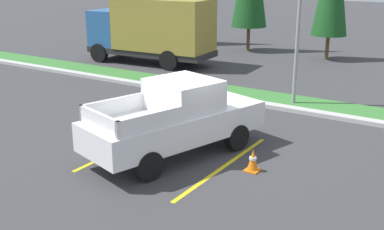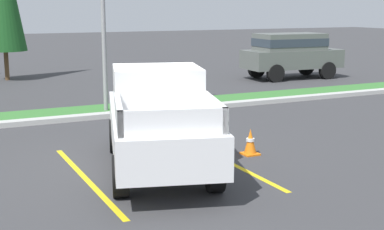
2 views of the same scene
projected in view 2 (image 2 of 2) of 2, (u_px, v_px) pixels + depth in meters
ground_plane at (157, 160)px, 12.09m from camera, size 120.00×120.00×0.00m
parking_line_near at (86, 179)px, 10.73m from camera, size 0.12×4.80×0.01m
parking_line_far at (225, 160)px, 12.06m from camera, size 0.12×4.80×0.01m
curb_strip at (94, 116)px, 16.49m from camera, size 56.00×0.40×0.15m
grass_median at (84, 112)px, 17.47m from camera, size 56.00×1.80×0.06m
pickup_truck_main at (159, 120)px, 11.24m from camera, size 3.31×5.54×2.10m
suv_distant at (291, 52)px, 25.52m from camera, size 4.68×2.13×2.10m
traffic_cone at (250, 142)px, 12.45m from camera, size 0.36×0.36×0.60m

